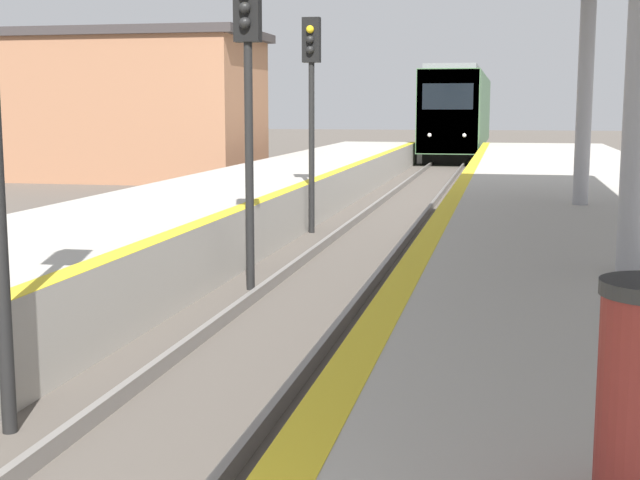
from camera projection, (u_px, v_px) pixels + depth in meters
name	position (u px, v px, depth m)	size (l,w,h in m)	color
train	(460.00, 113.00, 48.89)	(2.72, 21.90, 4.49)	black
signal_mid	(248.00, 73.00, 12.40)	(0.36, 0.31, 4.41)	black
signal_far	(311.00, 84.00, 18.18)	(0.36, 0.31, 4.41)	black
station_building	(105.00, 106.00, 32.42)	(11.42, 5.64, 5.27)	#9E6B4C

